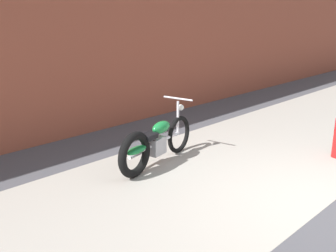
# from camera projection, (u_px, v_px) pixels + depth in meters

# --- Properties ---
(ground_plane) EXTENTS (80.00, 80.00, 0.00)m
(ground_plane) POSITION_uv_depth(u_px,v_px,m) (327.00, 207.00, 5.15)
(ground_plane) COLOR #47474C
(sidewalk_slab) EXTENTS (36.00, 3.50, 0.01)m
(sidewalk_slab) POSITION_uv_depth(u_px,v_px,m) (221.00, 170.00, 6.34)
(sidewalk_slab) COLOR #9E998E
(sidewalk_slab) RESTS_ON ground
(brick_building_wall) EXTENTS (36.00, 0.50, 5.00)m
(brick_building_wall) POSITION_uv_depth(u_px,v_px,m) (90.00, 10.00, 7.96)
(brick_building_wall) COLOR brown
(brick_building_wall) RESTS_ON ground
(motorcycle_green) EXTENTS (1.98, 0.69, 1.03)m
(motorcycle_green) POSITION_uv_depth(u_px,v_px,m) (153.00, 144.00, 6.38)
(motorcycle_green) COLOR black
(motorcycle_green) RESTS_ON ground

